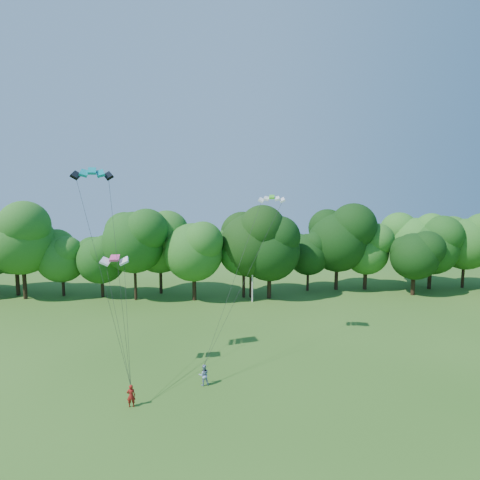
{
  "coord_description": "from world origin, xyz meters",
  "views": [
    {
      "loc": [
        -0.02,
        -15.61,
        13.83
      ],
      "look_at": [
        1.66,
        13.0,
        10.46
      ],
      "focal_mm": 28.0,
      "sensor_mm": 36.0,
      "label": 1
    }
  ],
  "objects": [
    {
      "name": "tree_back_center",
      "position": [
        4.47,
        34.44,
        8.63
      ],
      "size": [
        9.51,
        9.51,
        13.83
      ],
      "color": "black",
      "rests_on": "ground"
    },
    {
      "name": "kite_pink",
      "position": [
        -7.79,
        12.54,
        9.22
      ],
      "size": [
        2.11,
        1.19,
        0.4
      ],
      "rotation": [
        0.0,
        0.0,
        0.11
      ],
      "color": "#F4438A",
      "rests_on": "ground"
    },
    {
      "name": "tree_back_west",
      "position": [
        -28.12,
        37.38,
        8.29
      ],
      "size": [
        9.12,
        9.12,
        13.27
      ],
      "color": "#341E15",
      "rests_on": "ground"
    },
    {
      "name": "kite_flyer_left",
      "position": [
        -5.82,
        8.0,
        0.77
      ],
      "size": [
        0.59,
        0.42,
        1.53
      ],
      "primitive_type": "imported",
      "rotation": [
        0.0,
        0.0,
        3.23
      ],
      "color": "maroon",
      "rests_on": "ground"
    },
    {
      "name": "kite_teal",
      "position": [
        -9.38,
        13.27,
        15.69
      ],
      "size": [
        3.07,
        2.0,
        0.62
      ],
      "rotation": [
        0.0,
        0.0,
        0.28
      ],
      "color": "#048991",
      "rests_on": "ground"
    },
    {
      "name": "tree_back_east",
      "position": [
        30.07,
        39.49,
        7.62
      ],
      "size": [
        8.39,
        8.39,
        12.21
      ],
      "color": "black",
      "rests_on": "ground"
    },
    {
      "name": "kite_flyer_right",
      "position": [
        -1.15,
        10.58,
        0.78
      ],
      "size": [
        0.85,
        0.72,
        1.56
      ],
      "primitive_type": "imported",
      "rotation": [
        0.0,
        0.0,
        3.32
      ],
      "color": "#8D9CC3",
      "rests_on": "ground"
    },
    {
      "name": "utility_pole",
      "position": [
        4.41,
        32.11,
        4.18
      ],
      "size": [
        1.62,
        0.34,
        8.14
      ],
      "rotation": [
        0.0,
        0.0,
        0.16
      ],
      "color": "silver",
      "rests_on": "ground"
    },
    {
      "name": "kite_green",
      "position": [
        4.8,
        17.9,
        13.75
      ],
      "size": [
        2.48,
        1.43,
        0.39
      ],
      "rotation": [
        0.0,
        0.0,
        -0.17
      ],
      "color": "#4CD820",
      "rests_on": "ground"
    }
  ]
}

